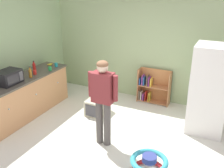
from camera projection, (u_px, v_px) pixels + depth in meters
The scene contains 16 objects.
ground_plane at pixel (108, 144), 4.83m from camera, with size 12.00×12.00×0.00m, color silver.
back_wall at pixel (150, 47), 6.28m from camera, with size 5.20×0.06×2.70m, color #9FB885.
left_side_wall at pixel (24, 50), 6.05m from camera, with size 0.06×2.99×2.70m, color #9AB987.
kitchen_counter at pixel (26, 96), 5.76m from camera, with size 0.65×2.37×0.90m.
refrigerator at pixel (210, 90), 4.97m from camera, with size 0.73×0.68×1.78m.
bookshelf at pixel (152, 88), 6.42m from camera, with size 0.80×0.28×0.85m.
standing_person at pixel (103, 96), 4.51m from camera, with size 0.57×0.22×1.63m.
baby_walker at pixel (149, 164), 4.05m from camera, with size 0.60×0.60×0.32m.
pet_carrier at pixel (98, 106), 5.90m from camera, with size 0.42×0.55×0.36m.
microwave at pixel (8, 77), 5.21m from camera, with size 0.37×0.48×0.28m.
banana_bunch at pixel (51, 64), 6.40m from camera, with size 0.15×0.16×0.04m.
amber_bottle at pixel (30, 73), 5.57m from camera, with size 0.07×0.07×0.25m.
ketchup_bottle at pixel (34, 67), 5.96m from camera, with size 0.07×0.07×0.25m.
red_cup at pixel (35, 72), 5.78m from camera, with size 0.08×0.08×0.10m, color red.
teal_cup at pixel (56, 65), 6.30m from camera, with size 0.08×0.08×0.10m, color teal.
green_cup at pixel (50, 69), 6.02m from camera, with size 0.08×0.08×0.10m, color #269247.
Camera 1 is at (1.82, -3.63, 2.85)m, focal length 41.06 mm.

